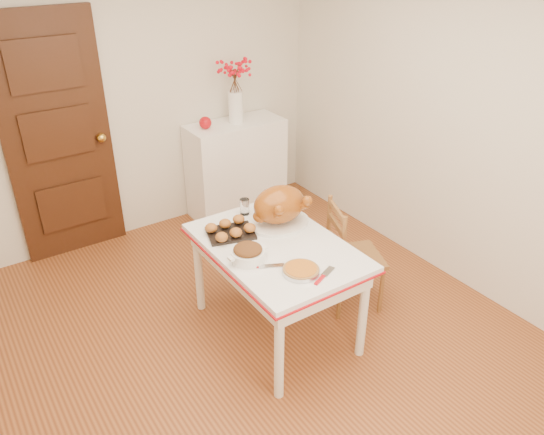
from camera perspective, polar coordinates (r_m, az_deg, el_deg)
floor at (r=3.88m, az=-1.17°, el=-12.89°), size 3.50×4.00×0.00m
wall_back at (r=4.90m, az=-14.40°, el=12.13°), size 3.50×0.00×2.50m
wall_right at (r=4.32m, az=18.83°, el=9.31°), size 0.00×4.00×2.50m
door_back at (r=4.76m, az=-21.84°, el=7.69°), size 0.85×0.06×2.06m
sideboard at (r=5.31m, az=-3.82°, el=5.27°), size 0.94×0.42×0.94m
kitchen_table at (r=3.74m, az=0.43°, el=-7.60°), size 0.83×1.21×0.72m
chair_oak at (r=4.01m, az=8.88°, el=-3.98°), size 0.49×0.49×0.86m
berry_vase at (r=5.06m, az=-3.95°, el=13.40°), size 0.32×0.32×0.61m
apple at (r=4.98m, az=-7.13°, el=10.00°), size 0.11×0.11×0.11m
turkey_platter at (r=3.71m, az=0.79°, el=1.19°), size 0.51×0.44×0.28m
pumpkin_pie at (r=3.25m, az=3.11°, el=-5.58°), size 0.25×0.25×0.05m
stuffing_dish at (r=3.35m, az=-2.59°, el=-3.81°), size 0.30×0.25×0.11m
rolls_tray at (r=3.64m, az=-4.46°, el=-1.25°), size 0.37×0.32×0.08m
pie_server at (r=3.25m, az=5.59°, el=-6.15°), size 0.23×0.15×0.01m
carving_knife at (r=3.31m, az=-0.84°, el=-5.20°), size 0.25×0.17×0.01m
drinking_glass at (r=3.88m, az=-2.95°, el=1.16°), size 0.07×0.07×0.12m
shaker_pair at (r=3.98m, az=-0.13°, el=1.77°), size 0.10×0.05×0.10m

